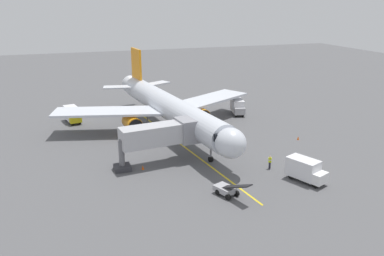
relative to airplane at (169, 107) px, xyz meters
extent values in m
plane|color=#565659|center=(1.87, 0.35, -4.00)|extent=(220.00, 220.00, 0.00)
cube|color=yellow|center=(-0.04, 6.28, -4.00)|extent=(5.24, 39.72, 0.01)
cylinder|color=silver|center=(-0.04, 0.28, 0.10)|extent=(8.02, 34.21, 3.80)
ellipsoid|color=silver|center=(-2.31, 18.34, 0.10)|extent=(4.08, 4.42, 3.61)
cone|color=silver|center=(2.28, -18.08, 0.10)|extent=(3.77, 3.40, 3.42)
cube|color=black|center=(-2.14, 16.95, 0.65)|extent=(3.40, 1.99, 0.90)
cube|color=silver|center=(-8.03, -4.48, -0.50)|extent=(17.42, 12.85, 0.36)
cylinder|color=orange|center=(-5.66, -1.44, -2.00)|extent=(2.71, 3.66, 2.30)
cylinder|color=black|center=(-5.88, 0.30, -2.00)|extent=(2.11, 0.46, 2.10)
cube|color=silver|center=(8.89, -2.35, -0.50)|extent=(17.81, 9.39, 0.36)
cylinder|color=orange|center=(5.84, 0.01, -2.00)|extent=(2.71, 3.66, 2.30)
cylinder|color=black|center=(5.63, 1.75, -2.00)|extent=(2.11, 0.46, 2.10)
cube|color=orange|center=(1.90, -15.10, 3.90)|extent=(0.96, 4.81, 7.20)
cube|color=silver|center=(-1.31, -15.20, 0.70)|extent=(6.81, 4.90, 0.24)
cube|color=silver|center=(5.04, -14.40, 0.70)|extent=(6.74, 3.56, 0.24)
cylinder|color=slate|center=(-1.72, 13.67, -2.27)|extent=(0.24, 0.24, 2.77)
cylinder|color=black|center=(-1.72, 13.67, -3.65)|extent=(0.53, 0.75, 0.70)
cylinder|color=slate|center=(-2.24, -3.02, -2.07)|extent=(0.24, 0.24, 2.77)
cylinder|color=black|center=(-2.24, -3.02, -3.45)|extent=(0.58, 1.15, 1.10)
cylinder|color=slate|center=(2.92, -2.37, -2.07)|extent=(0.24, 0.24, 2.77)
cylinder|color=black|center=(2.92, -2.37, -3.45)|extent=(0.58, 1.15, 1.10)
cube|color=#B7B7BC|center=(5.04, 12.01, -0.10)|extent=(9.25, 3.70, 2.50)
cube|color=gray|center=(0.57, 11.44, -0.10)|extent=(3.18, 3.52, 3.00)
cylinder|color=slate|center=(9.50, 12.57, -2.05)|extent=(0.70, 0.70, 3.90)
cube|color=#333338|center=(9.50, 12.57, -3.70)|extent=(2.00, 2.00, 0.60)
cylinder|color=#23232D|center=(-7.80, 18.12, -3.56)|extent=(0.26, 0.26, 0.88)
cube|color=#D8EA19|center=(-7.80, 18.12, -2.82)|extent=(0.45, 0.41, 0.60)
cube|color=silver|center=(-7.80, 18.12, -2.82)|extent=(0.47, 0.43, 0.10)
sphere|color=tan|center=(-7.80, 18.12, -2.40)|extent=(0.22, 0.22, 0.22)
cylinder|color=#23232D|center=(-4.68, -7.06, -3.56)|extent=(0.26, 0.26, 0.88)
cube|color=orange|center=(-4.68, -7.06, -2.82)|extent=(0.39, 0.26, 0.60)
cube|color=silver|center=(-4.68, -7.06, -2.82)|extent=(0.41, 0.27, 0.10)
sphere|color=brown|center=(-4.68, -7.06, -2.40)|extent=(0.22, 0.22, 0.22)
cube|color=#9E9EA3|center=(0.17, 22.59, -3.38)|extent=(2.22, 2.60, 0.60)
cube|color=black|center=(-0.44, 24.07, -2.48)|extent=(2.25, 3.82, 1.61)
cylinder|color=black|center=(-0.87, 23.41, -3.68)|extent=(0.47, 0.69, 0.64)
cylinder|color=black|center=(0.34, 23.90, -3.68)|extent=(0.47, 0.69, 0.64)
cylinder|color=black|center=(-0.30, 22.02, -3.68)|extent=(0.47, 0.69, 0.64)
cylinder|color=black|center=(0.90, 22.51, -3.68)|extent=(0.47, 0.69, 0.64)
cube|color=yellow|center=(13.88, -8.87, -2.98)|extent=(2.22, 2.06, 1.20)
cube|color=black|center=(13.73, -8.18, -2.78)|extent=(1.70, 0.52, 0.70)
cube|color=silver|center=(14.29, -10.77, -2.48)|extent=(2.72, 3.94, 2.20)
cylinder|color=black|center=(13.19, -8.76, -3.58)|extent=(0.42, 0.87, 0.84)
cylinder|color=black|center=(14.46, -8.48, -3.58)|extent=(0.42, 0.87, 0.84)
cylinder|color=black|center=(13.87, -11.89, -3.58)|extent=(0.42, 0.87, 0.84)
cylinder|color=black|center=(15.14, -11.61, -3.58)|extent=(0.42, 0.87, 0.84)
cube|color=#9E9EA3|center=(-14.35, -4.47, -2.98)|extent=(2.24, 2.09, 1.20)
cube|color=black|center=(-14.19, -3.79, -2.78)|extent=(1.69, 0.55, 0.70)
cube|color=silver|center=(-14.80, -6.36, -2.48)|extent=(2.77, 3.96, 2.20)
cylinder|color=black|center=(-14.92, -4.07, -3.58)|extent=(0.44, 0.87, 0.84)
cylinder|color=black|center=(-13.66, -4.37, -3.58)|extent=(0.44, 0.87, 0.84)
cylinder|color=black|center=(-15.66, -7.19, -3.58)|extent=(0.44, 0.87, 0.84)
cylinder|color=black|center=(-14.39, -7.49, -3.58)|extent=(0.44, 0.87, 0.84)
cube|color=white|center=(-10.49, 24.01, -2.98)|extent=(2.40, 2.30, 1.20)
cube|color=black|center=(-10.76, 24.65, -2.78)|extent=(1.63, 0.79, 0.70)
cube|color=silver|center=(-9.75, 22.20, -2.48)|extent=(3.22, 4.09, 2.20)
cylinder|color=black|center=(-11.19, 23.99, -3.58)|extent=(0.55, 0.87, 0.84)
cylinder|color=black|center=(-9.99, 24.49, -3.58)|extent=(0.55, 0.87, 0.84)
cylinder|color=black|center=(-9.97, 21.03, -3.58)|extent=(0.55, 0.87, 0.84)
cylinder|color=black|center=(-8.77, 21.53, -3.58)|extent=(0.55, 0.87, 0.84)
cone|color=#F2590F|center=(7.10, 13.27, -3.73)|extent=(0.32, 0.32, 0.55)
cone|color=#F2590F|center=(-17.24, 9.97, -3.73)|extent=(0.32, 0.32, 0.55)
camera|label=1|loc=(15.92, 57.86, 15.84)|focal=37.15mm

